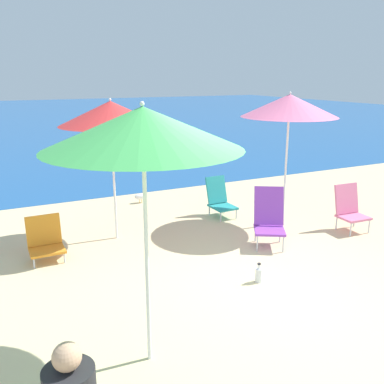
% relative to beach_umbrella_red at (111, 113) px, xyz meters
% --- Properties ---
extents(ground_plane, '(60.00, 60.00, 0.00)m').
position_rel_beach_umbrella_red_xyz_m(ground_plane, '(0.83, -2.68, -2.02)').
color(ground_plane, beige).
extents(sea_water, '(60.00, 40.00, 0.01)m').
position_rel_beach_umbrella_red_xyz_m(sea_water, '(0.83, 22.44, -2.02)').
color(sea_water, '#1E5699').
rests_on(sea_water, ground).
extents(beach_umbrella_red, '(1.59, 1.59, 2.25)m').
position_rel_beach_umbrella_red_xyz_m(beach_umbrella_red, '(0.00, 0.00, 0.00)').
color(beach_umbrella_red, white).
rests_on(beach_umbrella_red, ground).
extents(beach_umbrella_pink, '(1.64, 1.64, 2.32)m').
position_rel_beach_umbrella_red_xyz_m(beach_umbrella_pink, '(2.90, -0.61, 0.07)').
color(beach_umbrella_pink, white).
rests_on(beach_umbrella_pink, ground).
extents(beach_umbrella_green, '(1.67, 1.67, 2.39)m').
position_rel_beach_umbrella_red_xyz_m(beach_umbrella_green, '(-0.60, -3.15, 0.15)').
color(beach_umbrella_green, white).
rests_on(beach_umbrella_green, ground).
extents(beach_chair_teal, '(0.43, 0.59, 0.73)m').
position_rel_beach_umbrella_red_xyz_m(beach_chair_teal, '(2.09, 0.28, -1.68)').
color(beach_chair_teal, silver).
rests_on(beach_chair_teal, ground).
extents(beach_chair_purple, '(0.70, 0.75, 0.89)m').
position_rel_beach_umbrella_red_xyz_m(beach_chair_purple, '(2.09, -1.29, -1.58)').
color(beach_chair_purple, silver).
rests_on(beach_chair_purple, ground).
extents(beach_chair_pink, '(0.49, 0.50, 0.79)m').
position_rel_beach_umbrella_red_xyz_m(beach_chair_pink, '(3.71, -1.37, -1.62)').
color(beach_chair_pink, silver).
rests_on(beach_chair_pink, ground).
extents(beach_chair_orange, '(0.49, 0.46, 0.63)m').
position_rel_beach_umbrella_red_xyz_m(beach_chair_orange, '(-1.15, -0.34, -1.74)').
color(beach_chair_orange, silver).
rests_on(beach_chair_orange, ground).
extents(water_bottle, '(0.09, 0.09, 0.26)m').
position_rel_beach_umbrella_red_xyz_m(water_bottle, '(1.21, -2.31, -1.92)').
color(water_bottle, silver).
rests_on(water_bottle, ground).
extents(seagull, '(0.27, 0.11, 0.23)m').
position_rel_beach_umbrella_red_xyz_m(seagull, '(1.03, 1.72, -1.88)').
color(seagull, gold).
rests_on(seagull, ground).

